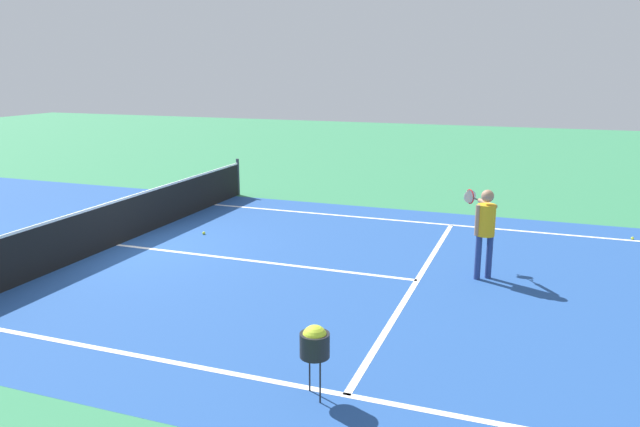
% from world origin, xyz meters
% --- Properties ---
extents(ground_plane, '(60.00, 60.00, 0.00)m').
position_xyz_m(ground_plane, '(0.00, 0.00, 0.00)').
color(ground_plane, '#337F51').
extents(court_surface_inbounds, '(10.62, 24.40, 0.00)m').
position_xyz_m(court_surface_inbounds, '(0.00, 0.00, 0.00)').
color(court_surface_inbounds, '#234C93').
rests_on(court_surface_inbounds, ground_plane).
extents(line_sideline_left, '(0.10, 11.89, 0.01)m').
position_xyz_m(line_sideline_left, '(-4.11, -5.95, 0.00)').
color(line_sideline_left, white).
rests_on(line_sideline_left, ground_plane).
extents(line_sideline_right, '(0.10, 11.89, 0.01)m').
position_xyz_m(line_sideline_right, '(4.11, -5.95, 0.00)').
color(line_sideline_right, white).
rests_on(line_sideline_right, ground_plane).
extents(line_service_near, '(8.22, 0.10, 0.01)m').
position_xyz_m(line_service_near, '(0.00, -6.40, 0.00)').
color(line_service_near, white).
rests_on(line_service_near, ground_plane).
extents(line_center_service, '(0.10, 6.40, 0.01)m').
position_xyz_m(line_center_service, '(0.00, -3.20, 0.00)').
color(line_center_service, white).
rests_on(line_center_service, ground_plane).
extents(net, '(11.12, 0.09, 1.07)m').
position_xyz_m(net, '(0.00, 0.00, 0.49)').
color(net, '#33383D').
rests_on(net, ground_plane).
extents(player_near, '(1.10, 0.66, 1.61)m').
position_xyz_m(player_near, '(0.54, -7.45, 1.00)').
color(player_near, navy).
rests_on(player_near, ground_plane).
extents(ball_hopper, '(0.34, 0.34, 0.87)m').
position_xyz_m(ball_hopper, '(-4.26, -6.07, 0.68)').
color(ball_hopper, black).
rests_on(ball_hopper, ground_plane).
extents(tennis_ball_back_corner, '(0.07, 0.07, 0.07)m').
position_xyz_m(tennis_ball_back_corner, '(4.20, -10.30, 0.03)').
color(tennis_ball_back_corner, '#CCE033').
rests_on(tennis_ball_back_corner, ground_plane).
extents(tennis_ball_near_net, '(0.07, 0.07, 0.07)m').
position_xyz_m(tennis_ball_near_net, '(1.36, -1.29, 0.03)').
color(tennis_ball_near_net, '#CCE033').
rests_on(tennis_ball_near_net, ground_plane).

